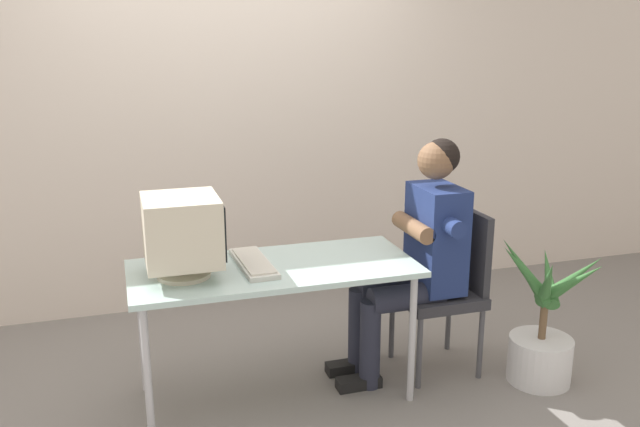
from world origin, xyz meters
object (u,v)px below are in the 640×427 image
at_px(crt_monitor, 183,231).
at_px(potted_plant, 543,331).
at_px(desk, 274,277).
at_px(keyboard, 254,263).
at_px(person_seated, 418,250).
at_px(office_chair, 448,282).

relative_size(crt_monitor, potted_plant, 0.49).
bearing_deg(crt_monitor, desk, 2.95).
distance_m(keyboard, person_seated, 0.90).
distance_m(crt_monitor, keyboard, 0.40).
distance_m(keyboard, potted_plant, 1.59).
bearing_deg(keyboard, desk, -18.36).
distance_m(office_chair, person_seated, 0.28).
height_order(office_chair, potted_plant, office_chair).
bearing_deg(potted_plant, office_chair, 143.52).
relative_size(keyboard, office_chair, 0.52).
distance_m(desk, potted_plant, 1.48).
distance_m(person_seated, potted_plant, 0.79).
bearing_deg(desk, office_chair, 1.47).
bearing_deg(desk, potted_plant, -11.26).
height_order(crt_monitor, potted_plant, crt_monitor).
bearing_deg(desk, person_seated, 1.82).
distance_m(crt_monitor, office_chair, 1.49).
relative_size(office_chair, potted_plant, 1.13).
bearing_deg(potted_plant, desk, 168.74).
xyz_separation_m(desk, keyboard, (-0.10, 0.03, 0.07)).
bearing_deg(crt_monitor, person_seated, 2.22).
xyz_separation_m(crt_monitor, person_seated, (1.24, 0.05, -0.23)).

